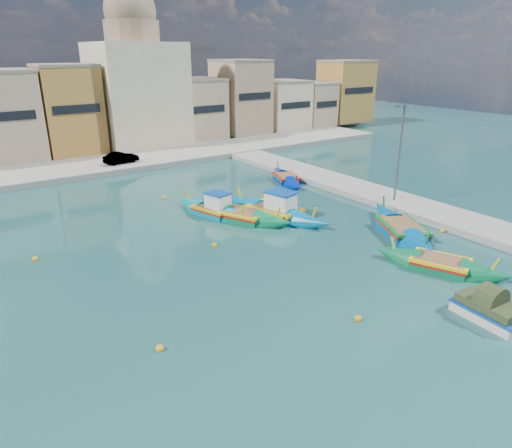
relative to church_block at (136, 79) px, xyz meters
name	(u,v)px	position (x,y,z in m)	size (l,w,h in m)	color
ground	(260,302)	(-10.00, -40.00, -8.41)	(160.00, 160.00, 0.00)	#164144
east_quay	(467,223)	(8.00, -40.00, -8.16)	(4.00, 70.00, 0.50)	gray
north_quay	(80,168)	(-10.00, -8.00, -8.11)	(80.00, 8.00, 0.60)	gray
north_townhouses	(114,110)	(-3.32, -0.64, -3.41)	(83.20, 7.87, 10.19)	tan
church_block	(136,79)	(0.00, 0.00, 0.00)	(10.00, 10.00, 19.10)	beige
quay_street_lamp	(399,153)	(7.44, -34.00, -4.07)	(1.18, 0.16, 8.00)	#595B60
luzzu_turquoise_cabin	(275,212)	(-1.86, -30.57, -8.02)	(4.47, 10.14, 3.19)	#006A9F
luzzu_blue_cabin	(214,211)	(-5.34, -27.56, -8.07)	(3.95, 8.07, 2.78)	#008A9E
luzzu_cyan_mid	(286,179)	(5.00, -23.36, -8.17)	(4.48, 7.92, 2.30)	#0024A9
luzzu_green	(243,217)	(-4.26, -29.81, -8.13)	(5.36, 8.26, 2.57)	#0B7647
luzzu_blue_south	(402,231)	(3.02, -38.32, -8.11)	(6.70, 9.72, 2.84)	#0059A3
luzzu_cyan_south	(440,265)	(0.49, -42.96, -8.15)	(4.75, 7.82, 2.39)	#0A6D3F
tender_near	(489,310)	(-2.23, -47.34, -7.94)	(1.89, 3.20, 1.52)	beige
mooring_buoys	(229,255)	(-8.41, -34.54, -8.33)	(24.21, 22.66, 0.36)	orange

